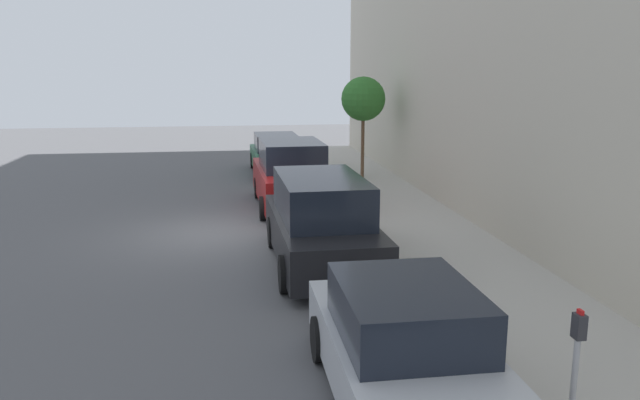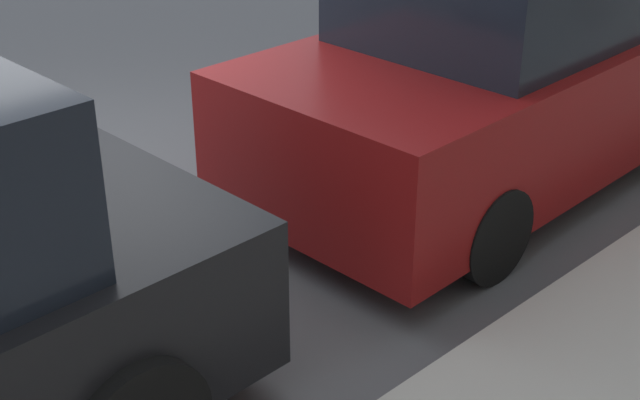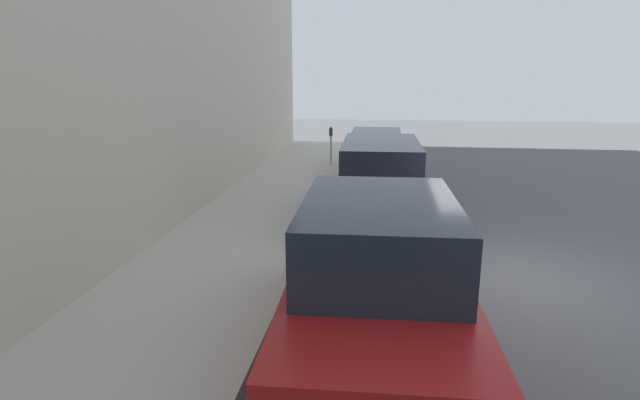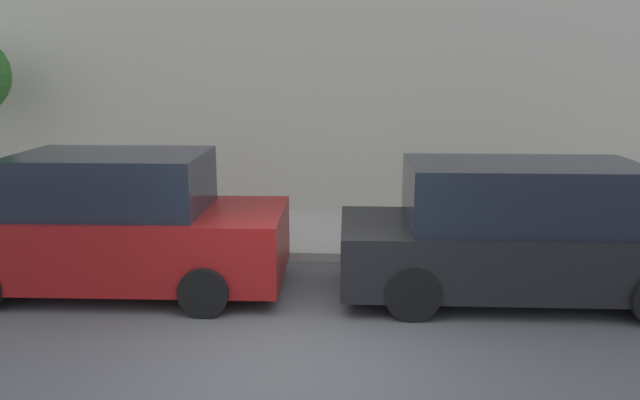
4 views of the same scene
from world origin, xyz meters
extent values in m
plane|color=#515154|center=(0.00, 0.00, 0.00)|extent=(60.00, 60.00, 0.00)
cube|color=#B2ADA3|center=(4.99, 0.00, 0.07)|extent=(2.98, 32.00, 0.15)
cube|color=#B7BABF|center=(2.31, -8.72, 0.56)|extent=(1.81, 4.50, 0.68)
cube|color=black|center=(2.31, -8.62, 1.22)|extent=(1.59, 2.10, 0.64)
cylinder|color=black|center=(1.46, -7.32, 0.33)|extent=(0.22, 0.65, 0.65)
cylinder|color=black|center=(3.16, -7.32, 0.33)|extent=(0.22, 0.65, 0.65)
cylinder|color=black|center=(1.46, -10.11, 0.33)|extent=(0.22, 0.65, 0.65)
cylinder|color=black|center=(3.16, -10.11, 0.33)|extent=(0.22, 0.65, 0.65)
cube|color=black|center=(2.13, -2.99, 0.64)|extent=(1.99, 4.94, 0.84)
cube|color=black|center=(2.13, -2.99, 1.48)|extent=(1.73, 3.13, 0.84)
cylinder|color=black|center=(1.23, -1.47, 0.36)|extent=(0.22, 0.72, 0.72)
cylinder|color=black|center=(3.03, -1.47, 0.36)|extent=(0.22, 0.72, 0.72)
cylinder|color=black|center=(1.23, -4.51, 0.36)|extent=(0.22, 0.72, 0.72)
cylinder|color=black|center=(3.03, -4.51, 0.36)|extent=(0.22, 0.72, 0.72)
cube|color=maroon|center=(2.10, 2.69, 0.70)|extent=(2.08, 4.85, 0.96)
cube|color=black|center=(2.10, 2.69, 1.58)|extent=(1.79, 2.64, 0.80)
cylinder|color=black|center=(1.17, 1.20, 0.33)|extent=(0.22, 0.66, 0.66)
cylinder|color=black|center=(3.03, 1.20, 0.33)|extent=(0.22, 0.66, 0.66)
cylinder|color=#ADADB2|center=(3.95, -9.62, 0.68)|extent=(0.07, 0.07, 1.06)
cube|color=#2D2D33|center=(3.95, -9.62, 1.35)|extent=(0.11, 0.15, 0.28)
cube|color=red|center=(3.95, -9.62, 1.51)|extent=(0.04, 0.09, 0.05)
camera|label=1|loc=(0.24, -15.44, 4.08)|focal=35.00mm
camera|label=2|loc=(5.88, -3.03, 3.12)|focal=50.00mm
camera|label=3|loc=(2.09, 8.17, 3.36)|focal=28.00mm
camera|label=4|loc=(-6.28, -0.78, 3.21)|focal=35.00mm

